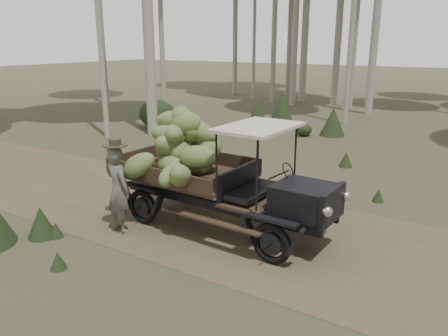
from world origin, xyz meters
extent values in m
plane|color=#473D2B|center=(0.00, 0.00, 0.00)|extent=(120.00, 120.00, 0.00)
cube|color=brown|center=(0.00, 0.00, 0.00)|extent=(70.00, 4.00, 0.01)
cube|color=black|center=(-0.76, -0.25, 0.93)|extent=(0.97, 0.92, 0.51)
cube|color=black|center=(-0.25, -0.28, 0.93)|extent=(0.13, 0.93, 0.58)
cube|color=black|center=(-2.06, -0.20, 1.02)|extent=(0.13, 1.30, 0.51)
cube|color=#38281C|center=(-3.36, -0.15, 0.93)|extent=(2.67, 1.78, 0.07)
cube|color=#38281C|center=(-3.33, 0.69, 1.10)|extent=(2.61, 0.16, 0.30)
cube|color=#38281C|center=(-3.40, -0.98, 1.10)|extent=(2.61, 0.16, 0.30)
cube|color=#38281C|center=(-4.67, -0.09, 1.10)|extent=(0.12, 1.68, 0.30)
cube|color=beige|center=(-1.66, -0.22, 2.07)|extent=(1.13, 1.62, 0.06)
cube|color=black|center=(-2.37, 0.17, 0.58)|extent=(4.28, 0.27, 0.17)
cube|color=black|center=(-2.40, -0.54, 0.58)|extent=(4.28, 0.27, 0.17)
torus|color=black|center=(-0.92, 0.50, 0.35)|extent=(0.71, 0.16, 0.71)
torus|color=black|center=(-0.98, -0.99, 0.35)|extent=(0.71, 0.16, 0.71)
torus|color=black|center=(-3.80, 0.62, 0.35)|extent=(0.71, 0.16, 0.71)
torus|color=black|center=(-3.86, -0.87, 0.35)|extent=(0.71, 0.16, 0.71)
sphere|color=beige|center=(-0.16, 0.14, 0.98)|extent=(0.17, 0.17, 0.17)
sphere|color=beige|center=(-0.19, -0.70, 0.98)|extent=(0.17, 0.17, 0.17)
ellipsoid|color=olive|center=(-3.39, -0.51, 1.16)|extent=(0.90, 0.71, 0.54)
ellipsoid|color=olive|center=(-3.56, -0.35, 1.51)|extent=(0.64, 0.98, 0.74)
ellipsoid|color=olive|center=(-3.53, -0.39, 1.76)|extent=(0.83, 0.53, 0.43)
ellipsoid|color=olive|center=(-3.55, -0.22, 2.02)|extent=(0.77, 0.59, 0.40)
ellipsoid|color=olive|center=(-3.30, -0.20, 1.15)|extent=(0.92, 0.87, 0.65)
ellipsoid|color=olive|center=(-3.81, 0.17, 1.50)|extent=(0.71, 0.47, 0.46)
ellipsoid|color=olive|center=(-3.78, 0.17, 1.80)|extent=(0.65, 0.69, 0.40)
ellipsoid|color=olive|center=(-3.46, -0.05, 2.03)|extent=(0.83, 0.98, 0.68)
ellipsoid|color=olive|center=(-4.00, 0.26, 1.21)|extent=(0.89, 0.71, 0.62)
ellipsoid|color=olive|center=(-2.72, -0.54, 1.45)|extent=(0.81, 0.50, 0.48)
ellipsoid|color=olive|center=(-3.26, -0.02, 1.79)|extent=(0.87, 0.94, 0.59)
ellipsoid|color=olive|center=(-3.26, -0.19, 1.98)|extent=(0.76, 0.58, 0.54)
ellipsoid|color=olive|center=(-3.28, 0.35, 1.18)|extent=(0.75, 0.56, 0.46)
ellipsoid|color=olive|center=(-2.84, 0.03, 1.50)|extent=(0.55, 0.76, 0.52)
ellipsoid|color=olive|center=(-2.99, 0.05, 1.70)|extent=(0.84, 0.81, 0.62)
ellipsoid|color=olive|center=(-3.47, -0.02, 1.98)|extent=(0.55, 0.82, 0.55)
ellipsoid|color=olive|center=(-3.01, -0.15, 1.14)|extent=(0.44, 0.73, 0.43)
ellipsoid|color=olive|center=(-4.08, 0.35, 1.53)|extent=(0.65, 0.94, 0.60)
ellipsoid|color=olive|center=(-3.00, -0.03, 1.81)|extent=(0.79, 0.44, 0.58)
ellipsoid|color=olive|center=(-3.32, -0.05, 2.01)|extent=(0.71, 0.42, 0.35)
ellipsoid|color=olive|center=(-3.43, 0.13, 1.19)|extent=(0.81, 0.76, 0.52)
ellipsoid|color=olive|center=(-3.31, -0.21, 1.43)|extent=(0.56, 0.78, 0.49)
ellipsoid|color=olive|center=(-3.68, -0.18, 1.78)|extent=(0.83, 0.67, 0.58)
ellipsoid|color=olive|center=(-3.57, -0.12, 1.95)|extent=(0.80, 0.77, 0.52)
ellipsoid|color=olive|center=(-3.10, -0.85, 1.14)|extent=(0.38, 0.76, 0.56)
ellipsoid|color=olive|center=(-2.93, 0.02, 1.49)|extent=(0.71, 0.43, 0.46)
ellipsoid|color=olive|center=(-3.43, -0.32, 1.77)|extent=(0.78, 0.89, 0.49)
ellipsoid|color=olive|center=(-3.77, -1.02, 1.25)|extent=(0.89, 0.82, 0.70)
ellipsoid|color=olive|center=(-2.75, -1.06, 1.23)|extent=(0.74, 0.85, 0.65)
imported|color=#575650|center=(-3.99, -1.35, 0.83)|extent=(0.68, 0.53, 1.65)
cylinder|color=#342D24|center=(-3.99, -1.35, 1.68)|extent=(0.53, 0.53, 0.02)
cylinder|color=#342D24|center=(-3.99, -1.35, 1.73)|extent=(0.27, 0.27, 0.13)
cone|color=#233319|center=(-1.68, 5.29, 0.22)|extent=(0.40, 0.40, 0.45)
cone|color=#233319|center=(-3.45, 9.32, 0.54)|extent=(0.96, 0.96, 1.07)
ellipsoid|color=#233319|center=(-10.24, 7.00, 0.59)|extent=(1.44, 1.44, 1.16)
cone|color=#233319|center=(-6.40, 8.78, 0.60)|extent=(1.08, 1.08, 1.20)
cone|color=#233319|center=(-5.02, -2.33, 0.29)|extent=(0.53, 0.53, 0.59)
cone|color=#233319|center=(-6.00, 10.22, 0.67)|extent=(1.20, 1.20, 1.33)
ellipsoid|color=#233319|center=(-4.34, 8.67, 0.25)|extent=(0.60, 0.60, 0.48)
cone|color=#233319|center=(-10.07, 6.82, 0.40)|extent=(0.72, 0.72, 0.80)
ellipsoid|color=#233319|center=(-7.21, 6.50, 0.21)|extent=(0.51, 0.51, 0.41)
cone|color=#233319|center=(-3.60, 2.56, 0.15)|extent=(0.27, 0.27, 0.30)
cone|color=#233319|center=(-0.95, 2.12, 0.15)|extent=(0.27, 0.27, 0.30)
cone|color=#233319|center=(-0.20, 2.88, 0.15)|extent=(0.27, 0.27, 0.30)
cone|color=#233319|center=(-4.90, 2.44, 0.15)|extent=(0.27, 0.27, 0.30)
cone|color=#233319|center=(-5.34, -2.81, 0.15)|extent=(0.27, 0.27, 0.30)
cone|color=#233319|center=(-4.10, 2.33, 0.15)|extent=(0.27, 0.27, 0.30)
cone|color=#233319|center=(-4.79, -2.21, 0.15)|extent=(0.27, 0.27, 0.30)
cone|color=#233319|center=(-3.77, -2.95, 0.15)|extent=(0.27, 0.27, 0.30)
cone|color=#233319|center=(-3.41, 2.40, 0.15)|extent=(0.27, 0.27, 0.30)
camera|label=1|loc=(1.78, -6.83, 3.50)|focal=35.00mm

